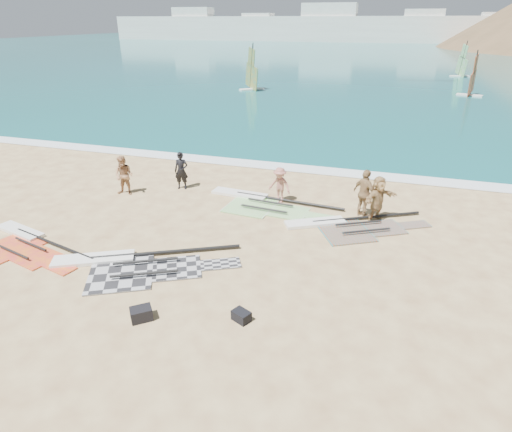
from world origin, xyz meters
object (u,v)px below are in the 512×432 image
(gear_bag_near, at_px, (141,314))
(beachgoer_left, at_px, (124,176))
(gear_bag_far, at_px, (241,316))
(beachgoer_back, at_px, (365,194))
(rig_grey, at_px, (131,264))
(beachgoer_mid, at_px, (280,185))
(beachgoer_right, at_px, (378,199))
(person_wetsuit, at_px, (181,171))
(rig_orange, at_px, (346,226))
(rig_red, at_px, (26,243))
(rig_green, at_px, (260,202))

(gear_bag_near, distance_m, beachgoer_left, 9.21)
(gear_bag_far, distance_m, beachgoer_back, 7.93)
(rig_grey, distance_m, beachgoer_back, 9.01)
(beachgoer_mid, xyz_separation_m, beachgoer_right, (4.01, -0.61, 0.12))
(beachgoer_mid, bearing_deg, person_wetsuit, -168.10)
(gear_bag_near, relative_size, beachgoer_left, 0.31)
(beachgoer_mid, bearing_deg, gear_bag_far, -67.52)
(rig_orange, relative_size, rig_red, 1.08)
(rig_grey, bearing_deg, beachgoer_left, 96.69)
(rig_orange, xyz_separation_m, beachgoer_back, (0.49, 1.14, 0.91))
(person_wetsuit, bearing_deg, rig_red, -125.76)
(gear_bag_near, bearing_deg, beachgoer_mid, 80.63)
(rig_green, height_order, beachgoer_back, beachgoer_back)
(person_wetsuit, bearing_deg, gear_bag_near, -82.69)
(rig_orange, xyz_separation_m, gear_bag_near, (-4.44, -7.09, 0.12))
(rig_red, relative_size, gear_bag_far, 10.80)
(rig_orange, relative_size, beachgoer_mid, 3.51)
(gear_bag_far, relative_size, beachgoer_back, 0.24)
(rig_green, relative_size, beachgoer_left, 3.41)
(rig_orange, bearing_deg, beachgoer_back, 37.82)
(beachgoer_back, bearing_deg, beachgoer_left, 44.81)
(rig_orange, relative_size, gear_bag_far, 11.67)
(rig_green, xyz_separation_m, rig_red, (-6.71, -5.90, -0.00))
(rig_green, height_order, rig_red, rig_green)
(beachgoer_mid, bearing_deg, gear_bag_near, -84.46)
(beachgoer_left, distance_m, beachgoer_mid, 6.83)
(rig_green, bearing_deg, gear_bag_far, -71.57)
(gear_bag_far, height_order, beachgoer_mid, beachgoer_mid)
(rig_red, xyz_separation_m, beachgoer_mid, (7.44, 6.26, 0.72))
(rig_red, distance_m, gear_bag_near, 6.47)
(rig_orange, bearing_deg, beachgoer_left, 148.55)
(gear_bag_near, xyz_separation_m, beachgoer_right, (5.43, 8.04, 0.72))
(rig_green, relative_size, beachgoer_mid, 3.85)
(beachgoer_mid, bearing_deg, rig_orange, -12.51)
(rig_red, bearing_deg, rig_orange, 38.36)
(rig_orange, distance_m, beachgoer_mid, 3.47)
(gear_bag_far, bearing_deg, beachgoer_right, 67.96)
(beachgoer_mid, xyz_separation_m, beachgoer_back, (3.50, -0.42, 0.20))
(rig_grey, height_order, beachgoer_left, beachgoer_left)
(rig_grey, height_order, rig_orange, rig_grey)
(rig_orange, relative_size, beachgoer_right, 3.02)
(beachgoer_left, xyz_separation_m, beachgoer_right, (10.74, 0.53, 0.02))
(beachgoer_right, bearing_deg, rig_orange, 172.72)
(rig_green, xyz_separation_m, beachgoer_mid, (0.73, 0.36, 0.72))
(beachgoer_right, bearing_deg, rig_red, 155.46)
(person_wetsuit, xyz_separation_m, beachgoer_mid, (4.66, -0.24, -0.08))
(person_wetsuit, height_order, beachgoer_back, beachgoer_back)
(rig_orange, distance_m, gear_bag_far, 6.65)
(rig_grey, height_order, rig_red, rig_grey)
(rig_green, relative_size, person_wetsuit, 3.47)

